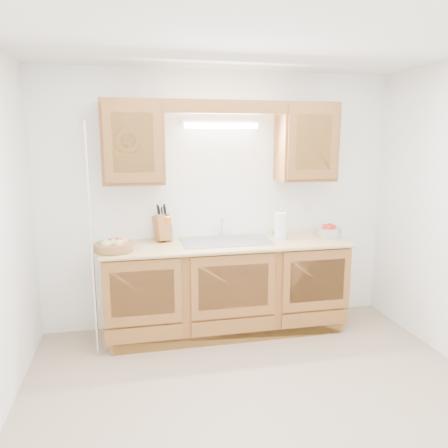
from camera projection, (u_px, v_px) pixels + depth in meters
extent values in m
plane|color=tan|center=(262.00, 400.00, 3.15)|extent=(3.50, 3.50, 0.00)
plane|color=white|center=(268.00, 32.00, 2.68)|extent=(3.50, 3.50, 0.00)
cube|color=white|center=(220.00, 201.00, 4.36)|extent=(3.50, 0.02, 2.50)
cube|color=white|center=(398.00, 319.00, 1.48)|extent=(3.50, 0.02, 2.50)
cube|color=#995E2C|center=(226.00, 288.00, 4.22)|extent=(2.20, 0.60, 0.86)
cube|color=#DABD72|center=(226.00, 244.00, 4.12)|extent=(2.30, 0.63, 0.04)
cube|color=#995E2C|center=(133.00, 143.00, 3.92)|extent=(0.55, 0.33, 0.75)
cube|color=#995E2C|center=(306.00, 142.00, 4.26)|extent=(0.55, 0.33, 0.75)
cube|color=#995E2C|center=(226.00, 107.00, 3.89)|extent=(2.20, 0.05, 0.12)
cylinder|color=white|center=(222.00, 126.00, 4.12)|extent=(0.70, 0.05, 0.05)
cube|color=white|center=(221.00, 123.00, 4.15)|extent=(0.76, 0.06, 0.05)
cube|color=#9E9EA3|center=(226.00, 241.00, 4.14)|extent=(0.84, 0.46, 0.01)
cube|color=#9E9EA3|center=(204.00, 251.00, 4.11)|extent=(0.39, 0.40, 0.16)
cube|color=#9E9EA3|center=(247.00, 249.00, 4.20)|extent=(0.39, 0.40, 0.16)
cylinder|color=silver|center=(222.00, 235.00, 4.33)|extent=(0.06, 0.06, 0.04)
cylinder|color=silver|center=(222.00, 227.00, 4.31)|extent=(0.02, 0.02, 0.16)
cylinder|color=silver|center=(223.00, 219.00, 4.25)|extent=(0.02, 0.12, 0.02)
cylinder|color=white|center=(233.00, 231.00, 4.35)|extent=(0.03, 0.03, 0.12)
cylinder|color=silver|center=(92.00, 244.00, 3.61)|extent=(0.03, 0.03, 2.00)
cube|color=white|center=(309.00, 208.00, 4.57)|extent=(0.08, 0.01, 0.12)
cylinder|color=#8D5F39|center=(114.00, 247.00, 3.78)|extent=(0.39, 0.39, 0.07)
sphere|color=#D8C67F|center=(107.00, 245.00, 3.73)|extent=(0.08, 0.08, 0.08)
sphere|color=#D8C67F|center=(119.00, 244.00, 3.74)|extent=(0.08, 0.08, 0.08)
sphere|color=tan|center=(124.00, 242.00, 3.83)|extent=(0.08, 0.08, 0.08)
sphere|color=red|center=(111.00, 242.00, 3.82)|extent=(0.08, 0.08, 0.08)
sphere|color=#72A53F|center=(102.00, 243.00, 3.78)|extent=(0.08, 0.08, 0.08)
sphere|color=#D8C67F|center=(113.00, 244.00, 3.76)|extent=(0.08, 0.08, 0.08)
sphere|color=red|center=(117.00, 241.00, 3.86)|extent=(0.07, 0.07, 0.07)
cube|color=#995E2C|center=(162.00, 228.00, 4.15)|extent=(0.18, 0.24, 0.28)
cylinder|color=black|center=(158.00, 213.00, 4.09)|extent=(0.03, 0.04, 0.10)
cylinder|color=black|center=(162.00, 213.00, 4.10)|extent=(0.03, 0.04, 0.10)
cylinder|color=black|center=(166.00, 212.00, 4.11)|extent=(0.03, 0.04, 0.10)
cylinder|color=black|center=(159.00, 211.00, 4.14)|extent=(0.03, 0.04, 0.10)
cylinder|color=black|center=(164.00, 210.00, 4.15)|extent=(0.03, 0.04, 0.10)
cylinder|color=black|center=(158.00, 210.00, 4.17)|extent=(0.03, 0.04, 0.10)
cylinder|color=black|center=(165.00, 209.00, 4.18)|extent=(0.03, 0.04, 0.10)
cylinder|color=#CC570B|center=(167.00, 229.00, 4.15)|extent=(0.10, 0.10, 0.23)
cylinder|color=white|center=(167.00, 217.00, 4.12)|extent=(0.08, 0.08, 0.01)
imported|color=blue|center=(167.00, 229.00, 4.19)|extent=(0.10, 0.10, 0.21)
cube|color=#CC333F|center=(278.00, 233.00, 4.49)|extent=(0.11, 0.07, 0.01)
cube|color=green|center=(278.00, 233.00, 4.49)|extent=(0.11, 0.07, 0.02)
cylinder|color=silver|center=(280.00, 238.00, 4.27)|extent=(0.15, 0.15, 0.01)
cylinder|color=silver|center=(281.00, 224.00, 4.25)|extent=(0.02, 0.02, 0.29)
cylinder|color=white|center=(281.00, 225.00, 4.25)|extent=(0.15, 0.15, 0.25)
sphere|color=silver|center=(281.00, 209.00, 4.22)|extent=(0.02, 0.02, 0.02)
cylinder|color=silver|center=(328.00, 232.00, 4.32)|extent=(0.34, 0.34, 0.10)
sphere|color=red|center=(325.00, 227.00, 4.31)|extent=(0.07, 0.07, 0.07)
sphere|color=red|center=(330.00, 227.00, 4.34)|extent=(0.07, 0.07, 0.07)
sphere|color=red|center=(329.00, 228.00, 4.29)|extent=(0.07, 0.07, 0.07)
sphere|color=red|center=(333.00, 227.00, 4.30)|extent=(0.07, 0.07, 0.07)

